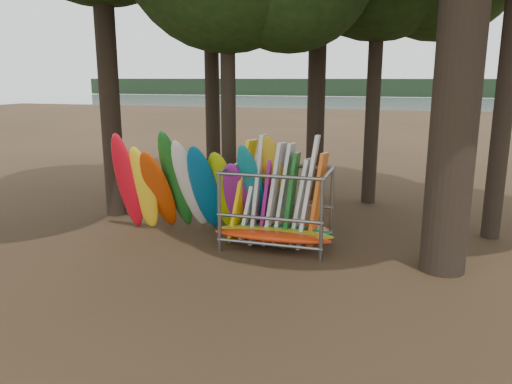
% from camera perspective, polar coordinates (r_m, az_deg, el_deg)
% --- Properties ---
extents(ground, '(120.00, 120.00, 0.00)m').
position_cam_1_polar(ground, '(11.76, -1.91, -8.25)').
color(ground, '#47331E').
rests_on(ground, ground).
extents(lake, '(160.00, 160.00, 0.00)m').
position_cam_1_polar(lake, '(70.57, 14.50, 9.08)').
color(lake, gray).
rests_on(lake, ground).
extents(far_shore, '(160.00, 4.00, 4.00)m').
position_cam_1_polar(far_shore, '(120.43, 15.89, 11.39)').
color(far_shore, black).
rests_on(far_shore, ground).
extents(kayak_row, '(4.92, 2.10, 3.09)m').
position_cam_1_polar(kayak_row, '(13.66, -6.62, 0.39)').
color(kayak_row, red).
rests_on(kayak_row, ground).
extents(storage_rack, '(3.02, 1.51, 2.91)m').
position_cam_1_polar(storage_rack, '(12.70, 2.43, -2.05)').
color(storage_rack, slate).
rests_on(storage_rack, ground).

